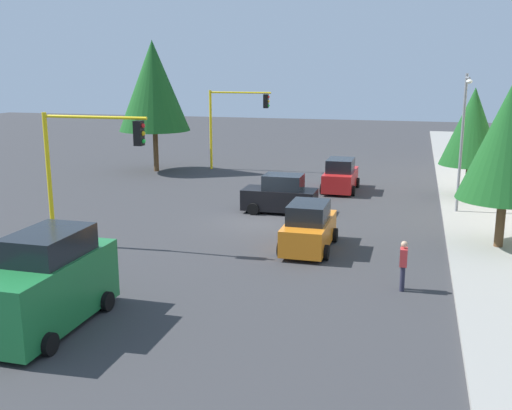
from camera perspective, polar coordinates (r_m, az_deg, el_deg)
ground_plane at (r=28.76m, az=0.55°, el=-1.55°), size 120.00×120.00×0.00m
sidewalk_kerb at (r=32.92m, az=20.86°, el=-0.42°), size 80.00×4.00×0.15m
lane_arrow_near at (r=19.76m, az=-16.77°, el=-9.00°), size 2.40×1.10×1.10m
traffic_signal_near_right at (r=24.71m, az=-15.95°, el=4.79°), size 0.36×4.59×5.51m
traffic_signal_far_right at (r=42.99m, az=-2.11°, el=8.73°), size 0.36×4.59×5.72m
street_lamp_curbside at (r=30.77m, az=19.31°, el=6.91°), size 2.15×0.28×7.00m
tree_roadside_mid at (r=35.21m, az=20.12°, el=7.07°), size 3.43×3.43×6.23m
tree_opposite_side at (r=42.93m, az=-9.84°, el=11.21°), size 5.00×5.00×9.17m
tree_roadside_near at (r=25.34m, az=23.08°, el=5.58°), size 3.70×3.70×6.73m
delivery_van_green at (r=17.86m, az=-19.43°, el=-7.19°), size 4.80×2.22×2.77m
car_black at (r=30.34m, az=2.37°, el=0.94°), size 2.02×3.74×1.98m
car_orange at (r=24.20m, az=5.11°, el=-2.21°), size 4.10×2.00×1.98m
car_red at (r=36.09m, az=8.13°, el=2.76°), size 4.17×2.03×1.98m
pedestrian_crossing at (r=20.28m, az=13.98°, el=-5.54°), size 0.40×0.24×1.70m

